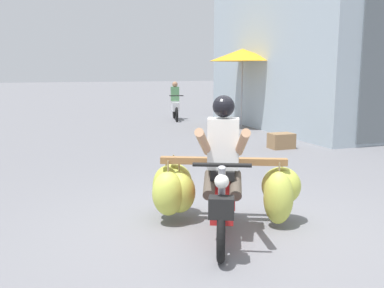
{
  "coord_description": "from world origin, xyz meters",
  "views": [
    {
      "loc": [
        -1.95,
        -4.41,
        1.86
      ],
      "look_at": [
        -0.09,
        0.84,
        0.9
      ],
      "focal_mm": 40.98,
      "sensor_mm": 36.0,
      "label": 1
    }
  ],
  "objects": [
    {
      "name": "market_umbrella_near_shop",
      "position": [
        4.17,
        8.15,
        2.28
      ],
      "size": [
        2.08,
        2.08,
        2.48
      ],
      "color": "#99999E",
      "rests_on": "ground"
    },
    {
      "name": "motorbike_main_loaded",
      "position": [
        -0.03,
        0.21,
        0.51
      ],
      "size": [
        1.83,
        2.04,
        1.58
      ],
      "color": "black",
      "rests_on": "ground"
    },
    {
      "name": "ground_plane",
      "position": [
        0.0,
        0.0,
        0.0
      ],
      "size": [
        120.0,
        120.0,
        0.0
      ],
      "primitive_type": "plane",
      "color": "slate"
    },
    {
      "name": "motorbike_distant_ahead_left",
      "position": [
        2.84,
        10.97,
        0.57
      ],
      "size": [
        0.59,
        1.6,
        1.4
      ],
      "color": "black",
      "rests_on": "ground"
    },
    {
      "name": "produce_crate",
      "position": [
        3.44,
        4.5,
        0.18
      ],
      "size": [
        0.56,
        0.4,
        0.36
      ],
      "primitive_type": "cube",
      "color": "olive",
      "rests_on": "ground"
    },
    {
      "name": "shopfront_building",
      "position": [
        6.14,
        7.64,
        2.19
      ],
      "size": [
        3.28,
        7.4,
        4.37
      ],
      "color": "#9EADB7",
      "rests_on": "ground"
    }
  ]
}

